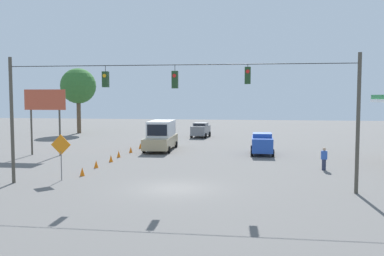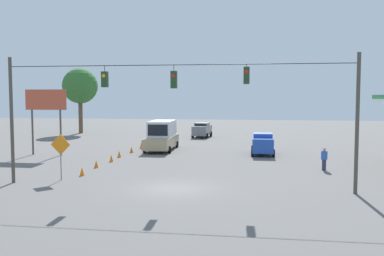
% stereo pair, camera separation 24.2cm
% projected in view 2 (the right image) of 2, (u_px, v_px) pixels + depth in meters
% --- Properties ---
extents(ground_plane, '(140.00, 140.00, 0.00)m').
position_uv_depth(ground_plane, '(174.00, 188.00, 23.94)').
color(ground_plane, '#605E5B').
extents(overhead_signal_span, '(19.78, 0.38, 7.45)m').
position_uv_depth(overhead_signal_span, '(174.00, 105.00, 23.78)').
color(overhead_signal_span, '#4C473D').
rests_on(overhead_signal_span, ground_plane).
extents(sedan_grey_withflow_deep, '(2.30, 3.98, 1.82)m').
position_uv_depth(sedan_grey_withflow_deep, '(202.00, 130.00, 53.55)').
color(sedan_grey_withflow_deep, slate).
rests_on(sedan_grey_withflow_deep, ground_plane).
extents(box_truck_tan_withflow_far, '(2.68, 6.88, 2.80)m').
position_uv_depth(box_truck_tan_withflow_far, '(162.00, 136.00, 41.01)').
color(box_truck_tan_withflow_far, tan).
rests_on(box_truck_tan_withflow_far, ground_plane).
extents(sedan_blue_oncoming_far, '(2.02, 4.05, 1.90)m').
position_uv_depth(sedan_blue_oncoming_far, '(263.00, 143.00, 37.77)').
color(sedan_blue_oncoming_far, '#234CB2').
rests_on(sedan_blue_oncoming_far, ground_plane).
extents(traffic_cone_nearest, '(0.32, 0.32, 0.56)m').
position_uv_depth(traffic_cone_nearest, '(82.00, 171.00, 27.77)').
color(traffic_cone_nearest, orange).
rests_on(traffic_cone_nearest, ground_plane).
extents(traffic_cone_second, '(0.32, 0.32, 0.56)m').
position_uv_depth(traffic_cone_second, '(96.00, 164.00, 30.85)').
color(traffic_cone_second, orange).
rests_on(traffic_cone_second, ground_plane).
extents(traffic_cone_third, '(0.32, 0.32, 0.56)m').
position_uv_depth(traffic_cone_third, '(111.00, 158.00, 33.60)').
color(traffic_cone_third, orange).
rests_on(traffic_cone_third, ground_plane).
extents(traffic_cone_fourth, '(0.32, 0.32, 0.56)m').
position_uv_depth(traffic_cone_fourth, '(119.00, 154.00, 36.11)').
color(traffic_cone_fourth, orange).
rests_on(traffic_cone_fourth, ground_plane).
extents(traffic_cone_fifth, '(0.32, 0.32, 0.56)m').
position_uv_depth(traffic_cone_fifth, '(131.00, 150.00, 39.09)').
color(traffic_cone_fifth, orange).
rests_on(traffic_cone_fifth, ground_plane).
extents(traffic_cone_farthest, '(0.32, 0.32, 0.56)m').
position_uv_depth(traffic_cone_farthest, '(141.00, 146.00, 42.06)').
color(traffic_cone_farthest, orange).
rests_on(traffic_cone_farthest, ground_plane).
extents(roadside_billboard, '(3.76, 0.16, 5.74)m').
position_uv_depth(roadside_billboard, '(46.00, 106.00, 37.28)').
color(roadside_billboard, '#4C473D').
rests_on(roadside_billboard, ground_plane).
extents(work_zone_sign, '(1.27, 0.06, 2.84)m').
position_uv_depth(work_zone_sign, '(61.00, 148.00, 26.18)').
color(work_zone_sign, slate).
rests_on(work_zone_sign, ground_plane).
extents(pedestrian, '(0.40, 0.28, 1.59)m').
position_uv_depth(pedestrian, '(324.00, 159.00, 29.78)').
color(pedestrian, '#2D334C').
rests_on(pedestrian, ground_plane).
extents(tree_horizon_left, '(4.88, 4.88, 9.01)m').
position_uv_depth(tree_horizon_left, '(80.00, 86.00, 59.24)').
color(tree_horizon_left, brown).
rests_on(tree_horizon_left, ground_plane).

